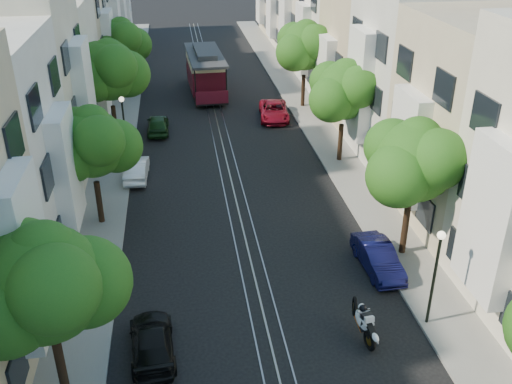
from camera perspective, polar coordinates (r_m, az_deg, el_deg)
name	(u,v)px	position (r m, az deg, el deg)	size (l,w,h in m)	color
ground	(218,124)	(43.37, -3.86, 6.81)	(200.00, 200.00, 0.00)	black
sidewalk_east	(311,118)	(44.43, 5.57, 7.33)	(2.50, 80.00, 0.12)	gray
sidewalk_west	(120,128)	(43.47, -13.48, 6.25)	(2.50, 80.00, 0.12)	gray
rail_left	(210,124)	(43.34, -4.59, 6.78)	(0.06, 80.00, 0.02)	gray
rail_slot	(218,124)	(43.37, -3.86, 6.83)	(0.06, 80.00, 0.02)	gray
rail_right	(225,123)	(43.41, -3.13, 6.87)	(0.06, 80.00, 0.02)	gray
lane_line	(218,124)	(43.37, -3.86, 6.82)	(0.08, 80.00, 0.01)	tan
townhouses_east	(376,50)	(44.23, 11.90, 13.73)	(7.75, 72.00, 12.00)	beige
townhouses_west	(43,63)	(42.66, -20.54, 11.99)	(7.75, 72.00, 11.76)	silver
tree_e_b	(416,163)	(25.96, 15.66, 2.80)	(4.93, 4.08, 6.68)	black
tree_e_c	(345,92)	(35.67, 8.89, 9.85)	(4.84, 3.99, 6.52)	black
tree_e_d	(306,47)	(45.88, 4.98, 14.25)	(5.01, 4.16, 6.85)	black
tree_w_a	(46,286)	(18.30, -20.23, -8.85)	(4.93, 4.08, 6.68)	black
tree_w_b	(92,145)	(28.91, -16.04, 4.54)	(4.72, 3.87, 6.27)	black
tree_w_c	(110,72)	(39.09, -14.42, 11.56)	(5.13, 4.28, 7.09)	black
tree_w_d	(122,42)	(49.85, -13.29, 14.37)	(4.84, 3.99, 6.52)	black
lamp_east	(436,264)	(22.53, 17.59, -6.92)	(0.32, 0.32, 4.16)	black
lamp_west	(124,119)	(36.82, -13.10, 7.13)	(0.32, 0.32, 4.16)	black
sportbike_rider	(364,321)	(22.49, 10.70, -12.54)	(0.63, 2.19, 1.51)	black
cable_car	(205,70)	(50.21, -5.08, 12.08)	(3.24, 9.22, 3.50)	black
parked_car_e_mid	(378,257)	(26.47, 12.08, -6.41)	(1.33, 3.82, 1.26)	#0B0C38
parked_car_e_far	(274,111)	(44.15, 1.81, 8.11)	(2.12, 4.60, 1.28)	maroon
parked_car_w_near	(152,342)	(21.92, -10.34, -14.53)	(1.58, 3.90, 1.13)	black
parked_car_w_mid	(137,169)	(35.05, -11.86, 2.26)	(1.28, 3.67, 1.21)	white
parked_car_w_far	(158,124)	(41.98, -9.79, 6.72)	(1.53, 3.79, 1.29)	#173816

